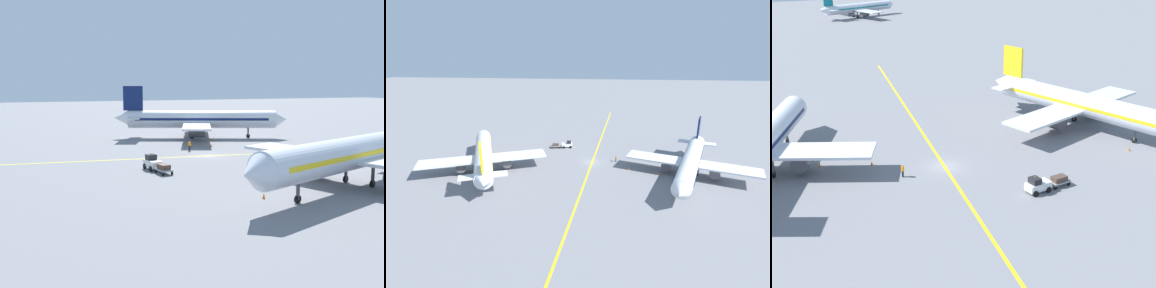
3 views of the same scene
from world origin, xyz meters
TOP-DOWN VIEW (x-y plane):
  - ground_plane at (0.00, 0.00)m, footprint 400.00×400.00m
  - apron_yellow_centreline at (0.00, 0.00)m, footprint 10.08×119.64m
  - airplane_at_gate at (-21.79, 6.54)m, footprint 28.10×34.39m
  - airplane_adjacent_stand at (24.54, 7.36)m, footprint 27.87×33.97m
  - baggage_tug_white at (7.66, -10.89)m, footprint 3.23×2.22m
  - baggage_cart_trailing at (10.90, -10.27)m, footprint 2.82×1.86m
  - ground_crew_worker at (-5.88, -1.09)m, footprint 0.31×0.56m
  - traffic_cone_near_nose at (25.76, -4.15)m, footprint 0.32×0.32m
  - traffic_cone_mid_apron at (-15.11, 6.00)m, footprint 0.32×0.32m
  - traffic_cone_by_wingtip at (-8.70, 3.96)m, footprint 0.32×0.32m

SIDE VIEW (x-z plane):
  - ground_plane at x=0.00m, z-range 0.00..0.00m
  - apron_yellow_centreline at x=0.00m, z-range 0.00..0.01m
  - traffic_cone_near_nose at x=25.76m, z-range 0.00..0.55m
  - traffic_cone_mid_apron at x=-15.11m, z-range 0.00..0.55m
  - traffic_cone_by_wingtip at x=-8.70m, z-range 0.00..0.55m
  - baggage_cart_trailing at x=10.90m, z-range 0.14..1.38m
  - baggage_tug_white at x=7.66m, z-range -0.15..1.96m
  - ground_crew_worker at x=-5.88m, z-range 0.07..1.75m
  - airplane_at_gate at x=-21.79m, z-range -1.59..9.01m
  - airplane_adjacent_stand at x=24.54m, z-range -1.59..9.01m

